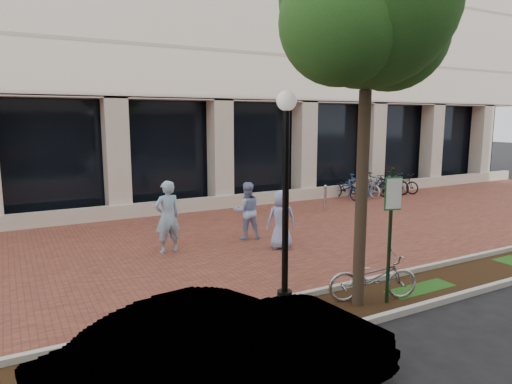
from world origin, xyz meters
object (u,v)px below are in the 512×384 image
parking_sign (391,220)px  bollard (325,198)px  lamppost (286,188)px  pedestrian_left (167,217)px  locked_bicycle (373,277)px  bike_rack_cluster (374,185)px  sedan_near_curb (230,362)px  pedestrian_mid (247,211)px  street_tree (370,10)px  pedestrian_right (281,220)px

parking_sign → bollard: bearing=77.6°
lamppost → pedestrian_left: size_ratio=2.08×
parking_sign → locked_bicycle: size_ratio=1.47×
lamppost → bike_rack_cluster: 13.43m
parking_sign → sedan_near_curb: 4.46m
parking_sign → pedestrian_mid: parking_sign is taller
street_tree → sedan_near_curb: size_ratio=1.65×
pedestrian_right → parking_sign: bearing=105.9°
pedestrian_left → parking_sign: bearing=111.3°
pedestrian_mid → bike_rack_cluster: (8.61, 3.90, -0.35)m
pedestrian_left → pedestrian_right: bearing=153.3°
lamppost → bollard: bearing=48.0°
bike_rack_cluster → bollard: bearing=-160.3°
pedestrian_right → street_tree: bearing=98.8°
pedestrian_right → bike_rack_cluster: pedestrian_right is taller
pedestrian_left → pedestrian_right: pedestrian_left is taller
pedestrian_right → bike_rack_cluster: size_ratio=0.38×
parking_sign → pedestrian_mid: size_ratio=1.54×
locked_bicycle → parking_sign: bearing=-134.2°
lamppost → locked_bicycle: 2.50m
pedestrian_left → pedestrian_right: 3.01m
locked_bicycle → pedestrian_left: 5.59m
street_tree → pedestrian_mid: 6.88m
pedestrian_left → sedan_near_curb: size_ratio=0.45×
bollard → lamppost: bearing=-132.0°
parking_sign → bike_rack_cluster: parking_sign is taller
parking_sign → locked_bicycle: 1.21m
locked_bicycle → bollard: (4.45, 7.33, 0.05)m
pedestrian_left → lamppost: bearing=95.5°
lamppost → bollard: (6.10, 6.77, -1.73)m
pedestrian_right → pedestrian_left: bearing=-3.0°
locked_bicycle → pedestrian_mid: 5.21m
street_tree → sedan_near_curb: 6.13m
lamppost → pedestrian_mid: lamppost is taller
locked_bicycle → sedan_near_curb: 4.36m
locked_bicycle → sedan_near_curb: size_ratio=0.41×
lamppost → pedestrian_right: 4.12m
locked_bicycle → bike_rack_cluster: (8.59, 9.09, 0.03)m
street_tree → pedestrian_left: bearing=112.8°
sedan_near_curb → parking_sign: bearing=-75.1°
pedestrian_right → sedan_near_curb: (-4.27, -5.73, -0.09)m
sedan_near_curb → bollard: bearing=-48.8°
pedestrian_mid → bike_rack_cluster: size_ratio=0.40×
lamppost → bollard: size_ratio=3.90×
pedestrian_left → bike_rack_cluster: size_ratio=0.45×
lamppost → parking_sign: bearing=-25.3°
street_tree → sedan_near_curb: street_tree is taller
bollard → pedestrian_right: bearing=-139.9°
parking_sign → street_tree: 3.73m
locked_bicycle → bike_rack_cluster: bike_rack_cluster is taller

